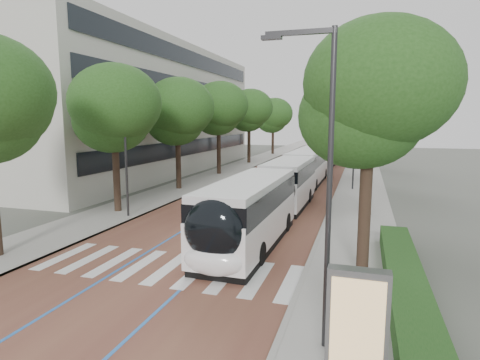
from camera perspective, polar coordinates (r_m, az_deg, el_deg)
The scene contains 21 objects.
ground at distance 16.12m, azimuth -12.55°, elevation -13.34°, with size 160.00×160.00×0.00m, color #51544C.
road at distance 53.80m, azimuth 8.99°, elevation 2.12°, with size 11.00×140.00×0.02m, color brown.
sidewalk_left at distance 55.35m, azimuth 1.28°, elevation 2.46°, with size 4.00×140.00×0.12m, color #9A9692.
sidewalk_right at distance 53.26m, azimuth 17.00°, elevation 1.84°, with size 4.00×140.00×0.12m, color #9A9692.
kerb_left at distance 54.86m, azimuth 3.19°, elevation 2.39°, with size 0.20×140.00×0.14m, color gray.
kerb_right at distance 53.29m, azimuth 14.96°, elevation 1.93°, with size 0.20×140.00×0.14m, color gray.
zebra_crossing at distance 16.84m, azimuth -10.23°, elevation -12.21°, with size 10.55×3.60×0.01m.
lane_line_left at distance 54.04m, azimuth 7.31°, elevation 2.20°, with size 0.12×126.00×0.01m, color blue.
lane_line_right at distance 53.60m, azimuth 10.68°, elevation 2.07°, with size 0.12×126.00×0.01m, color blue.
office_building at distance 49.06m, azimuth -16.51°, elevation 9.45°, with size 18.11×40.00×14.00m.
hedge at distance 14.11m, azimuth 22.79°, elevation -14.80°, with size 1.20×14.00×0.80m, color #194517.
streetlight_near at distance 10.04m, azimuth 11.67°, elevation 1.86°, with size 1.82×0.20×8.00m.
streetlight_far at distance 34.96m, azimuth 15.71°, elevation 6.39°, with size 1.82×0.20×8.00m.
lamp_post_left at distance 25.06m, azimuth -15.97°, elevation 4.04°, with size 0.14×0.14×8.00m, color #2D2D2F.
trees_left at distance 42.84m, azimuth -3.46°, elevation 9.38°, with size 6.20×60.82×9.48m.
trees_right at distance 34.12m, azimuth 17.62°, elevation 9.07°, with size 5.97×47.08×9.17m.
lead_bus at distance 22.51m, azimuth 4.19°, elevation -2.54°, with size 2.83×18.44×3.20m.
bus_queued_0 at distance 37.67m, azimuth 9.60°, elevation 1.85°, with size 2.70×12.43×3.20m.
bus_queued_1 at distance 51.14m, azimuth 11.68°, elevation 3.54°, with size 3.06×12.50×3.20m.
bus_queued_2 at distance 64.10m, azimuth 12.54°, elevation 4.50°, with size 2.84×12.46×3.20m.
ad_panel at distance 9.53m, azimuth 16.29°, elevation -19.39°, with size 1.31×0.51×2.72m.
Camera 1 is at (7.56, -12.93, 5.96)m, focal length 30.00 mm.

